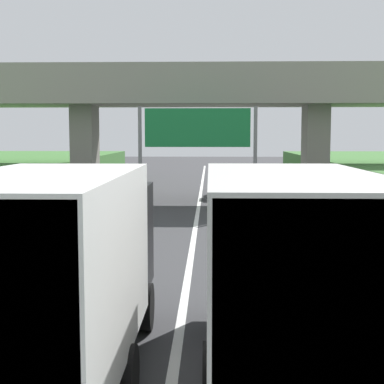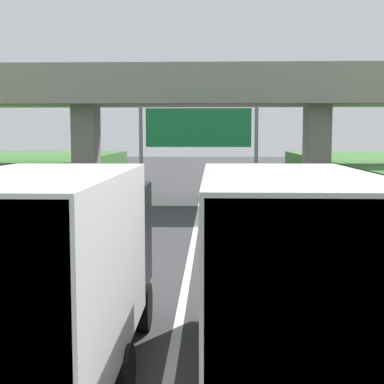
% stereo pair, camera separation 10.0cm
% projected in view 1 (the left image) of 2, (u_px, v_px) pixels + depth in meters
% --- Properties ---
extents(lane_centre_stripe, '(0.20, 89.82, 0.01)m').
position_uv_depth(lane_centre_stripe, '(197.00, 217.00, 27.43)').
color(lane_centre_stripe, white).
rests_on(lane_centre_stripe, ground).
extents(overpass_bridge, '(40.00, 4.80, 7.85)m').
position_uv_depth(overpass_bridge, '(199.00, 101.00, 33.02)').
color(overpass_bridge, gray).
rests_on(overpass_bridge, ground).
extents(overhead_highway_sign, '(5.88, 0.18, 5.35)m').
position_uv_depth(overhead_highway_sign, '(197.00, 135.00, 28.03)').
color(overhead_highway_sign, slate).
rests_on(overhead_highway_sign, ground).
extents(truck_black, '(2.44, 7.30, 3.44)m').
position_uv_depth(truck_black, '(60.00, 269.00, 8.64)').
color(truck_black, black).
rests_on(truck_black, ground).
extents(truck_silver, '(2.44, 7.30, 3.44)m').
position_uv_depth(truck_silver, '(283.00, 268.00, 8.67)').
color(truck_silver, black).
rests_on(truck_silver, ground).
extents(car_white, '(1.86, 4.10, 1.72)m').
position_uv_depth(car_white, '(226.00, 184.00, 35.85)').
color(car_white, silver).
rests_on(car_white, ground).
extents(construction_barrel_2, '(0.57, 0.57, 0.90)m').
position_uv_depth(construction_barrel_2, '(381.00, 237.00, 19.56)').
color(construction_barrel_2, orange).
rests_on(construction_barrel_2, ground).
extents(construction_barrel_3, '(0.57, 0.57, 0.90)m').
position_uv_depth(construction_barrel_3, '(354.00, 219.00, 23.67)').
color(construction_barrel_3, orange).
rests_on(construction_barrel_3, ground).
extents(construction_barrel_4, '(0.57, 0.57, 0.90)m').
position_uv_depth(construction_barrel_4, '(331.00, 207.00, 27.77)').
color(construction_barrel_4, orange).
rests_on(construction_barrel_4, ground).
extents(construction_barrel_5, '(0.57, 0.57, 0.90)m').
position_uv_depth(construction_barrel_5, '(317.00, 197.00, 31.87)').
color(construction_barrel_5, orange).
rests_on(construction_barrel_5, ground).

